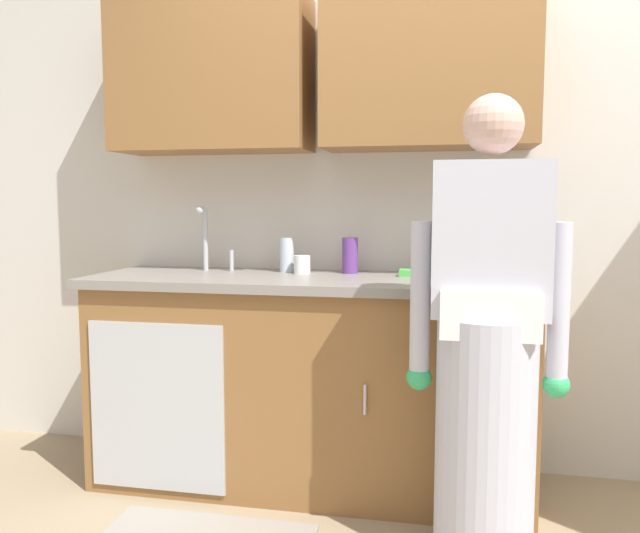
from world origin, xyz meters
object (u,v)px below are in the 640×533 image
bottle_cleaner_spray (287,255)px  cup_by_sink (302,265)px  person_at_sink (487,370)px  bottle_water_short (434,256)px  bottle_soap (499,254)px  sink (202,277)px  sponge (412,273)px  bottle_dish_liquid (350,256)px  knife_on_counter (533,286)px

bottle_cleaner_spray → cup_by_sink: bottle_cleaner_spray is taller
person_at_sink → bottle_water_short: (-0.20, 0.72, 0.33)m
bottle_soap → sink: bearing=-170.5°
person_at_sink → bottle_cleaner_spray: (-0.88, 0.68, 0.33)m
bottle_soap → sponge: size_ratio=1.76×
bottle_soap → bottle_dish_liquid: 0.67m
cup_by_sink → sponge: 0.50m
person_at_sink → bottle_dish_liquid: bearing=130.2°
sink → bottle_soap: sink is taller
sink → bottle_dish_liquid: size_ratio=3.05×
cup_by_sink → sponge: cup_by_sink is taller
person_at_sink → bottle_water_short: 0.82m
bottle_soap → bottle_dish_liquid: bottle_soap is taller
person_at_sink → bottle_soap: person_at_sink is taller
sink → bottle_soap: size_ratio=2.59×
bottle_cleaner_spray → cup_by_sink: (0.09, -0.05, -0.04)m
sponge → person_at_sink: bearing=-64.6°
sponge → bottle_water_short: bearing=48.2°
sink → bottle_water_short: sink is taller
bottle_cleaner_spray → bottle_water_short: 0.68m
bottle_water_short → cup_by_sink: bottle_water_short is taller
bottle_cleaner_spray → sponge: size_ratio=1.48×
bottle_cleaner_spray → sink: bearing=-158.0°
bottle_dish_liquid → bottle_water_short: bearing=5.2°
bottle_cleaner_spray → cup_by_sink: size_ratio=1.96×
bottle_dish_liquid → knife_on_counter: bottle_dish_liquid is taller
sink → sponge: bearing=5.2°
sink → bottle_water_short: size_ratio=2.97×
person_at_sink → cup_by_sink: size_ratio=19.54×
bottle_soap → bottle_dish_liquid: bearing=-174.3°
cup_by_sink → sink: bearing=-168.0°
bottle_dish_liquid → knife_on_counter: 0.84m
bottle_soap → bottle_water_short: bearing=-173.7°
bottle_soap → bottle_water_short: (-0.29, -0.03, -0.01)m
bottle_dish_liquid → cup_by_sink: bearing=-164.2°
bottle_water_short → knife_on_counter: bottle_water_short is taller
bottle_cleaner_spray → sponge: (0.59, -0.06, -0.07)m
bottle_cleaner_spray → bottle_dish_liquid: bearing=1.7°
sink → bottle_dish_liquid: sink is taller
sink → person_at_sink: bearing=-23.2°
bottle_dish_liquid → sponge: bearing=-13.3°
sink → bottle_soap: 1.35m
bottle_dish_liquid → knife_on_counter: bearing=-23.2°
sink → knife_on_counter: (1.43, -0.17, 0.02)m
knife_on_counter → sponge: bearing=-117.4°
bottle_dish_liquid → knife_on_counter: size_ratio=0.68×
person_at_sink → knife_on_counter: bearing=62.2°
person_at_sink → bottle_soap: size_ratio=8.39×
bottle_soap → knife_on_counter: 0.42m
bottle_dish_liquid → sponge: (0.29, -0.07, -0.07)m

